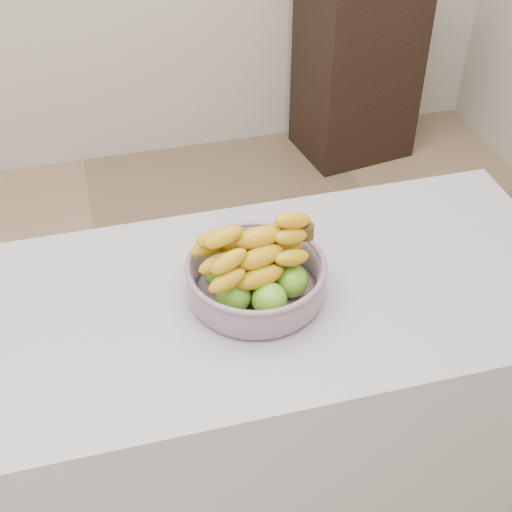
{
  "coord_description": "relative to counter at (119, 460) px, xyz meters",
  "views": [
    {
      "loc": [
        0.06,
        -1.1,
        1.88
      ],
      "look_at": [
        0.33,
        -0.08,
        1.0
      ],
      "focal_mm": 50.0,
      "sensor_mm": 36.0,
      "label": 1
    }
  ],
  "objects": [
    {
      "name": "counter",
      "position": [
        0.0,
        0.0,
        0.0
      ],
      "size": [
        2.0,
        0.6,
        0.9
      ],
      "primitive_type": "cube",
      "color": "#9A9CA2",
      "rests_on": "ground"
    },
    {
      "name": "cabinet",
      "position": [
        1.3,
        1.86,
        -0.01
      ],
      "size": [
        0.54,
        0.46,
        0.88
      ],
      "primitive_type": "cube",
      "rotation": [
        0.0,
        0.0,
        0.16
      ],
      "color": "black",
      "rests_on": "ground"
    },
    {
      "name": "fruit_bowl",
      "position": [
        0.33,
        -0.0,
        0.5
      ],
      "size": [
        0.28,
        0.28,
        0.16
      ],
      "rotation": [
        0.0,
        0.0,
        0.12
      ],
      "color": "#8D96A9",
      "rests_on": "counter"
    }
  ]
}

